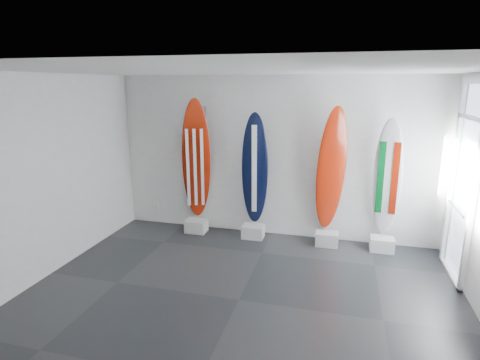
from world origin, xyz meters
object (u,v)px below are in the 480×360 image
(surfboard_usa, at_px, (196,160))
(surfboard_swiss, at_px, (331,170))
(surfboard_italy, at_px, (387,178))
(surfboard_navy, at_px, (255,170))

(surfboard_usa, height_order, surfboard_swiss, surfboard_usa)
(surfboard_swiss, bearing_deg, surfboard_italy, -20.27)
(surfboard_usa, height_order, surfboard_italy, surfboard_usa)
(surfboard_usa, xyz_separation_m, surfboard_italy, (3.45, 0.00, -0.14))
(surfboard_italy, bearing_deg, surfboard_swiss, -170.76)
(surfboard_usa, distance_m, surfboard_navy, 1.15)
(surfboard_usa, relative_size, surfboard_navy, 1.12)
(surfboard_navy, relative_size, surfboard_italy, 1.02)
(surfboard_italy, bearing_deg, surfboard_usa, -170.76)
(surfboard_swiss, height_order, surfboard_italy, surfboard_swiss)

